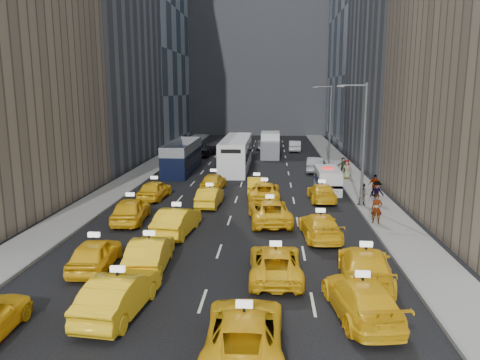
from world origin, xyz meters
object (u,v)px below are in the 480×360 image
Objects in this scene: nypd_van at (328,180)px; pedestrian_0 at (377,209)px; taxi_3 at (361,298)px; box_truck at (270,145)px; taxi_2 at (244,332)px; city_bus at (236,154)px; double_decker at (182,157)px; taxi_1 at (119,294)px.

nypd_van is 2.65× the size of pedestrian_0.
nypd_van reaches higher than taxi_3.
box_truck is at bearing -92.94° from taxi_3.
pedestrian_0 is at bearing -80.22° from box_truck.
box_truck is (0.59, 45.71, 0.76)m from taxi_2.
pedestrian_0 is at bearing -66.72° from city_bus.
box_truck reaches higher than pedestrian_0.
double_decker is 14.78m from box_truck.
double_decker is at bearing -76.84° from taxi_2.
city_bus is at bearing -85.46° from taxi_3.
city_bus reaches higher than pedestrian_0.
city_bus is (-3.05, 36.16, 0.91)m from taxi_2.
taxi_2 is 45.72m from box_truck.
taxi_3 is at bearing -95.96° from pedestrian_0.
nypd_van is at bearing -108.64° from taxi_1.
taxi_1 is at bearing -117.87° from nypd_van.
city_bus is at bearing -87.17° from taxi_1.
box_truck is at bearing 51.33° from double_decker.
taxi_3 is 34.11m from city_bus.
double_decker is at bearing 139.06° from pedestrian_0.
taxi_2 is 1.06× the size of taxi_3.
nypd_van is (10.53, 22.87, 0.14)m from taxi_1.
double_decker reaches higher than pedestrian_0.
taxi_3 is 2.75× the size of pedestrian_0.
box_truck is (-4.98, 20.39, 0.57)m from nypd_van.
pedestrian_0 is at bearing -50.03° from double_decker.
taxi_3 is (9.25, 0.41, -0.05)m from taxi_1.
taxi_3 is 43.02m from box_truck.
city_bus is (5.49, 2.07, 0.14)m from double_decker.
box_truck reaches higher than taxi_3.
box_truck is (-3.70, 42.85, 0.77)m from taxi_3.
taxi_3 is at bearing -96.40° from nypd_van.
taxi_1 is 5.54m from taxi_2.
taxi_1 is 31.85m from double_decker.
box_truck is 3.65× the size of pedestrian_0.
box_truck reaches higher than nypd_van.
taxi_3 is 0.39× the size of city_bus.
taxi_1 is at bearing -5.34° from taxi_3.
city_bus is 7.02× the size of pedestrian_0.
double_decker is 0.81× the size of city_bus.
nypd_van reaches higher than taxi_2.
pedestrian_0 is at bearing -112.40° from taxi_3.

